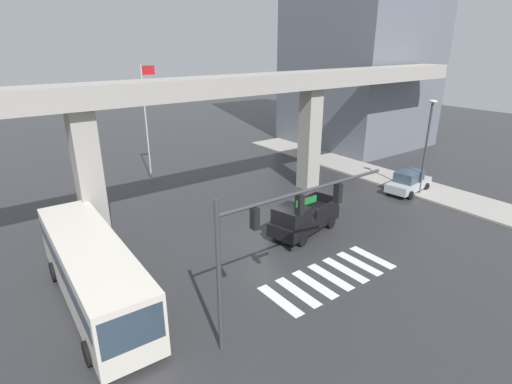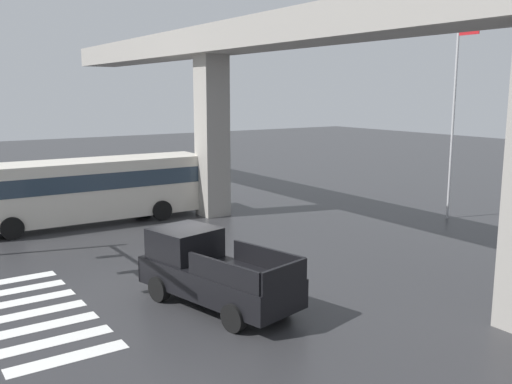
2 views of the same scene
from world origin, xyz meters
name	(u,v)px [view 2 (image 2 of 2)]	position (x,y,z in m)	size (l,w,h in m)	color
ground_plane	(198,279)	(0.00, 0.00, 0.00)	(120.00, 120.00, 0.00)	#2D2D30
crosswalk_stripes	(35,313)	(0.00, -5.20, 0.01)	(7.15, 2.80, 0.01)	silver
elevated_overpass	(325,45)	(0.00, 5.32, 7.78)	(49.43, 2.42, 9.09)	#9E9991
pickup_truck	(211,271)	(2.15, -0.72, 0.99)	(5.39, 2.98, 2.08)	black
city_bus	(91,187)	(-10.03, -0.28, 1.72)	(3.00, 10.86, 2.99)	beige
flagpole	(456,104)	(-1.14, 14.47, 5.55)	(1.16, 0.12, 9.53)	silver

